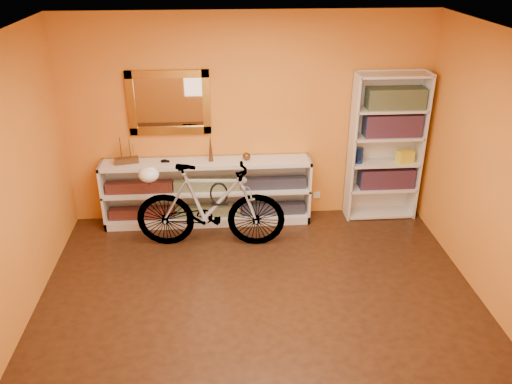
{
  "coord_description": "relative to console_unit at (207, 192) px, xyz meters",
  "views": [
    {
      "loc": [
        -0.35,
        -4.14,
        3.32
      ],
      "look_at": [
        0.0,
        0.7,
        0.95
      ],
      "focal_mm": 36.59,
      "sensor_mm": 36.0,
      "label": 1
    }
  ],
  "objects": [
    {
      "name": "u_lock",
      "position": [
        0.15,
        -0.58,
        0.25
      ],
      "size": [
        0.21,
        0.02,
        0.21
      ],
      "primitive_type": "torus",
      "rotation": [
        1.57,
        0.0,
        0.0
      ],
      "color": "black",
      "rests_on": "bicycle"
    },
    {
      "name": "cd_row_lower",
      "position": [
        0.0,
        -0.02,
        -0.26
      ],
      "size": [
        2.5,
        0.13,
        0.14
      ],
      "primitive_type": "cube",
      "color": "black",
      "rests_on": "console_unit"
    },
    {
      "name": "bookcase",
      "position": [
        2.25,
        0.03,
        0.52
      ],
      "size": [
        0.9,
        0.3,
        1.9
      ],
      "primitive_type": null,
      "color": "silver",
      "rests_on": "floor"
    },
    {
      "name": "left_wall",
      "position": [
        -1.72,
        -1.81,
        0.88
      ],
      "size": [
        0.01,
        4.0,
        2.6
      ],
      "primitive_type": "cube",
      "color": "orange",
      "rests_on": "ground"
    },
    {
      "name": "ceiling",
      "position": [
        0.54,
        -1.81,
        2.18
      ],
      "size": [
        4.5,
        4.0,
        0.01
      ],
      "primitive_type": "cube",
      "color": "silver",
      "rests_on": "ground"
    },
    {
      "name": "travel_mug",
      "position": [
        1.92,
        0.01,
        0.44
      ],
      "size": [
        0.09,
        0.09,
        0.2
      ],
      "primitive_type": "cylinder",
      "color": "navy",
      "rests_on": "bookcase"
    },
    {
      "name": "red_tin",
      "position": [
        2.05,
        0.06,
        1.13
      ],
      "size": [
        0.18,
        0.18,
        0.18
      ],
      "primitive_type": "cube",
      "rotation": [
        0.0,
        0.0,
        -0.36
      ],
      "color": "maroon",
      "rests_on": "bookcase"
    },
    {
      "name": "book_row_b",
      "position": [
        2.3,
        0.03,
        0.83
      ],
      "size": [
        0.7,
        0.22,
        0.28
      ],
      "primitive_type": "cube",
      "color": "maroon",
      "rests_on": "bookcase"
    },
    {
      "name": "wall_socket",
      "position": [
        1.44,
        0.17,
        -0.17
      ],
      "size": [
        0.09,
        0.02,
        0.09
      ],
      "primitive_type": "cube",
      "color": "silver",
      "rests_on": "back_wall"
    },
    {
      "name": "back_wall",
      "position": [
        0.54,
        0.19,
        0.88
      ],
      "size": [
        4.5,
        0.01,
        2.6
      ],
      "primitive_type": "cube",
      "color": "orange",
      "rests_on": "ground"
    },
    {
      "name": "book_row_c",
      "position": [
        2.3,
        0.03,
        1.16
      ],
      "size": [
        0.7,
        0.22,
        0.25
      ],
      "primitive_type": "cube",
      "color": "navy",
      "rests_on": "bookcase"
    },
    {
      "name": "cd_row_upper",
      "position": [
        0.0,
        -0.02,
        0.11
      ],
      "size": [
        2.5,
        0.13,
        0.14
      ],
      "primitive_type": "cube",
      "color": "navy",
      "rests_on": "console_unit"
    },
    {
      "name": "helmet",
      "position": [
        -0.63,
        -0.52,
        0.49
      ],
      "size": [
        0.23,
        0.22,
        0.17
      ],
      "primitive_type": "ellipsoid",
      "color": "white",
      "rests_on": "bicycle"
    },
    {
      "name": "yellow_bag",
      "position": [
        2.5,
        -0.01,
        0.42
      ],
      "size": [
        0.22,
        0.17,
        0.15
      ],
      "primitive_type": "cube",
      "rotation": [
        0.0,
        0.0,
        0.24
      ],
      "color": "yellow",
      "rests_on": "bookcase"
    },
    {
      "name": "bronze_ornament",
      "position": [
        0.06,
        0.0,
        0.6
      ],
      "size": [
        0.06,
        0.06,
        0.35
      ],
      "primitive_type": "cone",
      "color": "#56371D",
      "rests_on": "console_unit"
    },
    {
      "name": "toy_car",
      "position": [
        -0.5,
        0.0,
        0.43
      ],
      "size": [
        0.0,
        0.0,
        0.0
      ],
      "primitive_type": "imported",
      "rotation": [
        0.0,
        0.0,
        1.51
      ],
      "color": "black",
      "rests_on": "console_unit"
    },
    {
      "name": "floor",
      "position": [
        0.54,
        -1.81,
        -0.43
      ],
      "size": [
        4.5,
        4.0,
        0.01
      ],
      "primitive_type": "cube",
      "color": "black",
      "rests_on": "ground"
    },
    {
      "name": "gilt_mirror",
      "position": [
        -0.41,
        0.15,
        1.12
      ],
      "size": [
        0.98,
        0.06,
        0.78
      ],
      "primitive_type": "cube",
      "color": "#9C671C",
      "rests_on": "back_wall"
    },
    {
      "name": "book_row_a",
      "position": [
        2.3,
        0.03,
        0.12
      ],
      "size": [
        0.7,
        0.22,
        0.26
      ],
      "primitive_type": "cube",
      "color": "maroon",
      "rests_on": "bookcase"
    },
    {
      "name": "decorative_orb",
      "position": [
        0.5,
        0.0,
        0.47
      ],
      "size": [
        0.1,
        0.1,
        0.1
      ],
      "primitive_type": "sphere",
      "color": "#56371D",
      "rests_on": "console_unit"
    },
    {
      "name": "right_wall",
      "position": [
        2.79,
        -1.81,
        0.88
      ],
      "size": [
        0.01,
        4.0,
        2.6
      ],
      "primitive_type": "cube",
      "color": "orange",
      "rests_on": "ground"
    },
    {
      "name": "console_unit",
      "position": [
        0.0,
        0.0,
        0.0
      ],
      "size": [
        2.6,
        0.35,
        0.85
      ],
      "primitive_type": null,
      "color": "silver",
      "rests_on": "floor"
    },
    {
      "name": "bicycle",
      "position": [
        0.04,
        -0.57,
        0.1
      ],
      "size": [
        0.59,
        1.81,
        1.04
      ],
      "primitive_type": "imported",
      "rotation": [
        0.0,
        0.0,
        1.5
      ],
      "color": "silver",
      "rests_on": "floor"
    },
    {
      "name": "model_ship",
      "position": [
        -0.96,
        0.0,
        0.59
      ],
      "size": [
        0.3,
        0.17,
        0.34
      ],
      "primitive_type": null,
      "rotation": [
        0.0,
        0.0,
        0.22
      ],
      "color": "#442913",
      "rests_on": "console_unit"
    }
  ]
}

